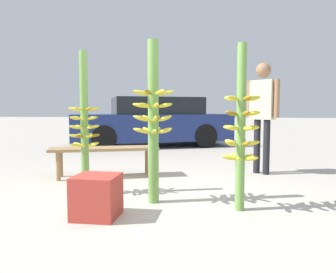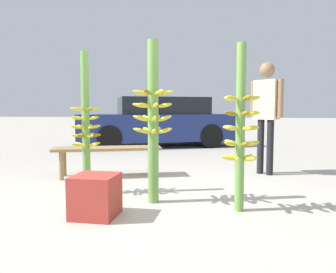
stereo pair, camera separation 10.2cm
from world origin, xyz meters
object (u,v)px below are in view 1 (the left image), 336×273
Objects in this scene: banana_stalk_center at (153,120)px; produce_crate at (97,196)px; market_bench at (105,151)px; vendor_person at (263,106)px; parked_car at (152,122)px; banana_stalk_left at (84,125)px; banana_stalk_right at (241,128)px.

banana_stalk_center is 0.99m from produce_crate.
market_bench is 1.87m from produce_crate.
vendor_person reaches higher than parked_car.
banana_stalk_left reaches higher than banana_stalk_right.
banana_stalk_center is 1.05× the size of banana_stalk_right.
parked_car is at bearing 160.83° from vendor_person.
banana_stalk_left is at bearing 119.25° from produce_crate.
banana_stalk_left is at bearing 159.90° from parked_car.
banana_stalk_right is 0.36× the size of parked_car.
market_bench is at bearing -128.65° from vendor_person.
market_bench is at bearing 144.14° from banana_stalk_right.
banana_stalk_center is 0.37× the size of parked_car.
banana_stalk_left is 0.36× the size of parked_car.
banana_stalk_left is 1.02× the size of banana_stalk_right.
banana_stalk_left is 4.24× the size of produce_crate.
banana_stalk_left is at bearing 165.81° from banana_stalk_center.
market_bench is 0.35× the size of parked_car.
vendor_person is 1.06× the size of market_bench.
market_bench is at bearing 107.22° from produce_crate.
banana_stalk_right is (1.76, -0.36, -0.01)m from banana_stalk_left.
vendor_person is 3.09m from produce_crate.
banana_stalk_right is 1.52m from produce_crate.
market_bench is at bearing 96.50° from banana_stalk_left.
market_bench is (-2.33, -0.61, -0.67)m from vendor_person.
banana_stalk_right is 5.99m from parked_car.
produce_crate is at bearing -90.07° from vendor_person.
banana_stalk_left is 0.97× the size of vendor_person.
vendor_person is (1.36, 1.82, 0.16)m from banana_stalk_center.
banana_stalk_right reaches higher than produce_crate.
banana_stalk_center is 1.00× the size of vendor_person.
banana_stalk_right is (0.90, -0.14, -0.07)m from banana_stalk_center.
vendor_person is at bearing 53.25° from produce_crate.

